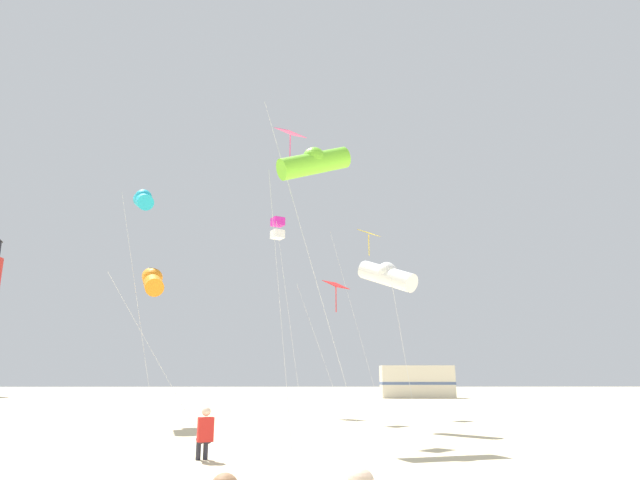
{
  "coord_description": "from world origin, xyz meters",
  "views": [
    {
      "loc": [
        0.36,
        -6.85,
        1.81
      ],
      "look_at": [
        0.67,
        9.68,
        5.93
      ],
      "focal_mm": 30.91,
      "sensor_mm": 36.0,
      "label": 1
    }
  ],
  "objects_px": {
    "kite_box_magenta": "(278,228)",
    "kite_tube_lime": "(314,162)",
    "kite_diamond_rainbow": "(292,144)",
    "kite_tube_white": "(387,275)",
    "kite_tube_orange": "(153,281)",
    "kite_flyer_standing": "(205,432)",
    "rv_van_cream": "(417,382)",
    "kite_tube_cyan": "(143,200)",
    "kite_diamond_scarlet": "(335,289)",
    "kite_diamond_gold": "(368,240)"
  },
  "relations": [
    {
      "from": "kite_box_magenta",
      "to": "kite_tube_lime",
      "type": "bearing_deg",
      "value": -81.14
    },
    {
      "from": "kite_diamond_rainbow",
      "to": "kite_tube_white",
      "type": "relative_size",
      "value": 1.74
    },
    {
      "from": "kite_box_magenta",
      "to": "kite_tube_orange",
      "type": "xyz_separation_m",
      "value": [
        -4.45,
        -7.02,
        -4.06
      ]
    },
    {
      "from": "kite_flyer_standing",
      "to": "kite_diamond_rainbow",
      "type": "bearing_deg",
      "value": -125.46
    },
    {
      "from": "rv_van_cream",
      "to": "kite_tube_orange",
      "type": "bearing_deg",
      "value": -118.11
    },
    {
      "from": "kite_tube_lime",
      "to": "kite_box_magenta",
      "type": "xyz_separation_m",
      "value": [
        -1.86,
        11.92,
        1.01
      ]
    },
    {
      "from": "kite_tube_lime",
      "to": "rv_van_cream",
      "type": "xyz_separation_m",
      "value": [
        9.46,
        33.8,
        -7.15
      ]
    },
    {
      "from": "kite_tube_lime",
      "to": "kite_tube_cyan",
      "type": "distance_m",
      "value": 10.59
    },
    {
      "from": "kite_box_magenta",
      "to": "kite_diamond_rainbow",
      "type": "bearing_deg",
      "value": -83.86
    },
    {
      "from": "kite_diamond_scarlet",
      "to": "kite_box_magenta",
      "type": "bearing_deg",
      "value": 121.11
    },
    {
      "from": "kite_diamond_gold",
      "to": "kite_tube_white",
      "type": "bearing_deg",
      "value": -90.63
    },
    {
      "from": "kite_flyer_standing",
      "to": "kite_tube_lime",
      "type": "distance_m",
      "value": 9.06
    },
    {
      "from": "kite_tube_lime",
      "to": "kite_tube_white",
      "type": "height_order",
      "value": "kite_tube_lime"
    },
    {
      "from": "kite_flyer_standing",
      "to": "kite_diamond_scarlet",
      "type": "distance_m",
      "value": 12.4
    },
    {
      "from": "kite_tube_orange",
      "to": "kite_diamond_rainbow",
      "type": "height_order",
      "value": "kite_diamond_rainbow"
    },
    {
      "from": "kite_diamond_scarlet",
      "to": "kite_diamond_gold",
      "type": "xyz_separation_m",
      "value": [
        1.87,
        3.64,
        3.15
      ]
    },
    {
      "from": "kite_tube_lime",
      "to": "kite_diamond_rainbow",
      "type": "relative_size",
      "value": 0.85
    },
    {
      "from": "kite_diamond_scarlet",
      "to": "kite_tube_white",
      "type": "relative_size",
      "value": 0.95
    },
    {
      "from": "kite_diamond_rainbow",
      "to": "kite_tube_orange",
      "type": "bearing_deg",
      "value": 153.2
    },
    {
      "from": "kite_tube_lime",
      "to": "kite_box_magenta",
      "type": "relative_size",
      "value": 0.91
    },
    {
      "from": "kite_tube_orange",
      "to": "kite_diamond_rainbow",
      "type": "xyz_separation_m",
      "value": [
        5.51,
        -2.78,
        4.63
      ]
    },
    {
      "from": "kite_tube_lime",
      "to": "kite_diamond_scarlet",
      "type": "distance_m",
      "value": 7.86
    },
    {
      "from": "kite_tube_white",
      "to": "kite_tube_lime",
      "type": "bearing_deg",
      "value": -127.05
    },
    {
      "from": "kite_box_magenta",
      "to": "kite_tube_white",
      "type": "bearing_deg",
      "value": -60.61
    },
    {
      "from": "kite_tube_lime",
      "to": "kite_diamond_scarlet",
      "type": "relative_size",
      "value": 1.56
    },
    {
      "from": "kite_diamond_scarlet",
      "to": "kite_tube_white",
      "type": "xyz_separation_m",
      "value": [
        1.79,
        -3.51,
        -0.01
      ]
    },
    {
      "from": "kite_diamond_gold",
      "to": "rv_van_cream",
      "type": "height_order",
      "value": "kite_diamond_gold"
    },
    {
      "from": "kite_diamond_gold",
      "to": "kite_tube_white",
      "type": "distance_m",
      "value": 7.82
    },
    {
      "from": "kite_diamond_scarlet",
      "to": "kite_box_magenta",
      "type": "height_order",
      "value": "kite_box_magenta"
    },
    {
      "from": "kite_diamond_scarlet",
      "to": "kite_flyer_standing",
      "type": "bearing_deg",
      "value": -107.57
    },
    {
      "from": "kite_tube_cyan",
      "to": "kite_tube_white",
      "type": "height_order",
      "value": "kite_tube_cyan"
    },
    {
      "from": "kite_box_magenta",
      "to": "kite_tube_cyan",
      "type": "height_order",
      "value": "kite_tube_cyan"
    },
    {
      "from": "kite_diamond_rainbow",
      "to": "kite_diamond_scarlet",
      "type": "bearing_deg",
      "value": 70.52
    },
    {
      "from": "kite_box_magenta",
      "to": "rv_van_cream",
      "type": "height_order",
      "value": "kite_box_magenta"
    },
    {
      "from": "kite_flyer_standing",
      "to": "kite_box_magenta",
      "type": "bearing_deg",
      "value": -111.74
    },
    {
      "from": "kite_diamond_gold",
      "to": "kite_tube_cyan",
      "type": "height_order",
      "value": "kite_tube_cyan"
    },
    {
      "from": "kite_tube_lime",
      "to": "kite_tube_orange",
      "type": "distance_m",
      "value": 8.55
    },
    {
      "from": "kite_diamond_scarlet",
      "to": "kite_diamond_gold",
      "type": "distance_m",
      "value": 5.16
    },
    {
      "from": "kite_tube_lime",
      "to": "kite_box_magenta",
      "type": "distance_m",
      "value": 12.1
    },
    {
      "from": "rv_van_cream",
      "to": "kite_diamond_gold",
      "type": "bearing_deg",
      "value": -105.53
    },
    {
      "from": "kite_tube_orange",
      "to": "kite_tube_lime",
      "type": "bearing_deg",
      "value": -37.8
    },
    {
      "from": "kite_flyer_standing",
      "to": "kite_tube_white",
      "type": "xyz_separation_m",
      "value": [
        5.22,
        7.34,
        4.91
      ]
    },
    {
      "from": "kite_tube_cyan",
      "to": "kite_diamond_rainbow",
      "type": "relative_size",
      "value": 0.95
    },
    {
      "from": "kite_tube_lime",
      "to": "kite_diamond_scarlet",
      "type": "bearing_deg",
      "value": 82.14
    },
    {
      "from": "kite_box_magenta",
      "to": "kite_tube_white",
      "type": "xyz_separation_m",
      "value": [
        4.64,
        -8.24,
        -4.02
      ]
    },
    {
      "from": "kite_box_magenta",
      "to": "kite_tube_cyan",
      "type": "relative_size",
      "value": 0.99
    },
    {
      "from": "kite_tube_orange",
      "to": "rv_van_cream",
      "type": "xyz_separation_m",
      "value": [
        15.77,
        28.9,
        -4.1
      ]
    },
    {
      "from": "kite_diamond_gold",
      "to": "kite_tube_orange",
      "type": "xyz_separation_m",
      "value": [
        -9.17,
        -5.94,
        -3.19
      ]
    },
    {
      "from": "kite_flyer_standing",
      "to": "kite_tube_white",
      "type": "distance_m",
      "value": 10.26
    },
    {
      "from": "kite_tube_lime",
      "to": "kite_tube_white",
      "type": "bearing_deg",
      "value": 52.95
    }
  ]
}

